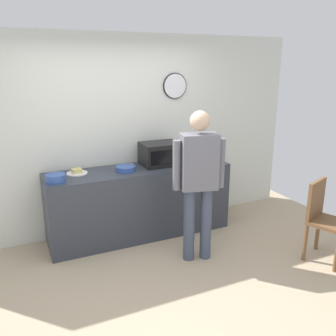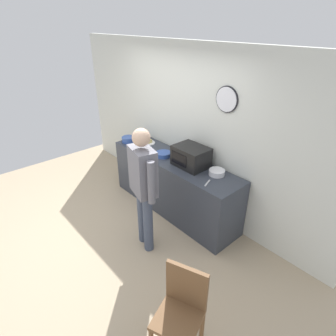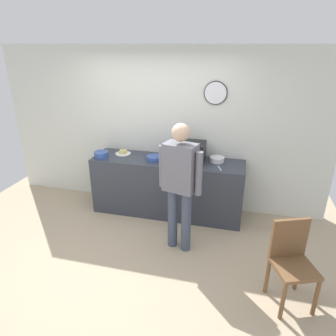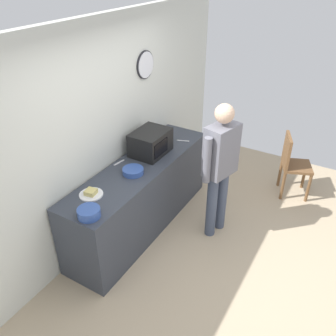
# 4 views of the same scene
# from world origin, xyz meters

# --- Properties ---
(ground_plane) EXTENTS (6.00, 6.00, 0.00)m
(ground_plane) POSITION_xyz_m (0.00, 0.00, 0.00)
(ground_plane) COLOR tan
(back_wall) EXTENTS (5.40, 0.13, 2.60)m
(back_wall) POSITION_xyz_m (0.00, 1.60, 1.30)
(back_wall) COLOR silver
(back_wall) RESTS_ON ground_plane
(kitchen_counter) EXTENTS (2.39, 0.62, 0.92)m
(kitchen_counter) POSITION_xyz_m (0.23, 1.22, 0.46)
(kitchen_counter) COLOR #333842
(kitchen_counter) RESTS_ON ground_plane
(microwave) EXTENTS (0.50, 0.39, 0.30)m
(microwave) POSITION_xyz_m (0.55, 1.27, 1.07)
(microwave) COLOR black
(microwave) RESTS_ON kitchen_counter
(sandwich_plate) EXTENTS (0.25, 0.25, 0.07)m
(sandwich_plate) POSITION_xyz_m (-0.55, 1.31, 0.94)
(sandwich_plate) COLOR white
(sandwich_plate) RESTS_ON kitchen_counter
(salad_bowl) EXTENTS (0.22, 0.22, 0.07)m
(salad_bowl) POSITION_xyz_m (0.98, 1.34, 0.96)
(salad_bowl) COLOR white
(salad_bowl) RESTS_ON kitchen_counter
(cereal_bowl) EXTENTS (0.25, 0.25, 0.06)m
(cereal_bowl) POSITION_xyz_m (0.03, 1.18, 0.95)
(cereal_bowl) COLOR #33519E
(cereal_bowl) RESTS_ON kitchen_counter
(mixing_bowl) EXTENTS (0.23, 0.23, 0.09)m
(mixing_bowl) POSITION_xyz_m (-0.83, 1.09, 0.97)
(mixing_bowl) COLOR #33519E
(mixing_bowl) RESTS_ON kitchen_counter
(fork_utensil) EXTENTS (0.17, 0.05, 0.01)m
(fork_utensil) POSITION_xyz_m (0.14, 1.47, 0.92)
(fork_utensil) COLOR silver
(fork_utensil) RESTS_ON kitchen_counter
(spoon_utensil) EXTENTS (0.08, 0.17, 0.01)m
(spoon_utensil) POSITION_xyz_m (1.05, 1.07, 0.92)
(spoon_utensil) COLOR silver
(spoon_utensil) RESTS_ON kitchen_counter
(person_standing) EXTENTS (0.57, 0.33, 1.74)m
(person_standing) POSITION_xyz_m (0.61, 0.34, 1.02)
(person_standing) COLOR #404A60
(person_standing) RESTS_ON ground_plane
(wooden_chair) EXTENTS (0.52, 0.52, 0.94)m
(wooden_chair) POSITION_xyz_m (1.93, -0.25, 0.52)
(wooden_chair) COLOR brown
(wooden_chair) RESTS_ON ground_plane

